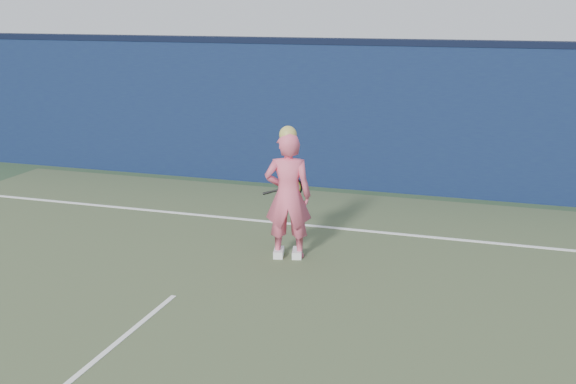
% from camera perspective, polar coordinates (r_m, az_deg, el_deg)
% --- Properties ---
extents(ground, '(80.00, 80.00, 0.00)m').
position_cam_1_polar(ground, '(7.45, -12.51, -10.94)').
color(ground, '#2B4228').
rests_on(ground, ground).
extents(backstop_wall, '(24.00, 0.40, 2.50)m').
position_cam_1_polar(backstop_wall, '(12.89, 1.84, 6.06)').
color(backstop_wall, '#0E183E').
rests_on(backstop_wall, ground).
extents(wall_cap, '(24.00, 0.42, 0.10)m').
position_cam_1_polar(wall_cap, '(12.76, 1.89, 11.84)').
color(wall_cap, black).
rests_on(wall_cap, backstop_wall).
extents(player, '(0.67, 0.52, 1.71)m').
position_cam_1_polar(player, '(9.13, 0.00, -0.26)').
color(player, '#E55976').
rests_on(player, ground).
extents(racket, '(0.54, 0.16, 0.29)m').
position_cam_1_polar(racket, '(9.55, 0.13, 0.32)').
color(racket, black).
rests_on(racket, ground).
extents(court_lines, '(11.00, 12.04, 0.01)m').
position_cam_1_polar(court_lines, '(7.20, -13.86, -11.88)').
color(court_lines, white).
rests_on(court_lines, court_surface).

